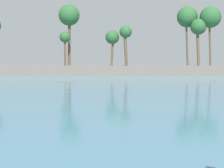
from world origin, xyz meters
name	(u,v)px	position (x,y,z in m)	size (l,w,h in m)	color
sea	(108,78)	(0.00, 56.23, 0.03)	(220.00, 97.24, 0.06)	teal
palm_headland	(95,53)	(-2.58, 64.90, 4.13)	(88.11, 6.67, 13.35)	slate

